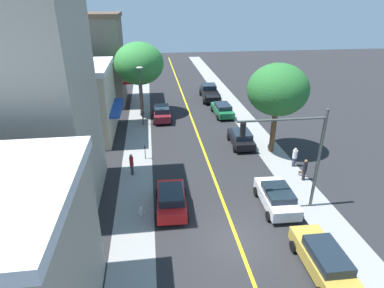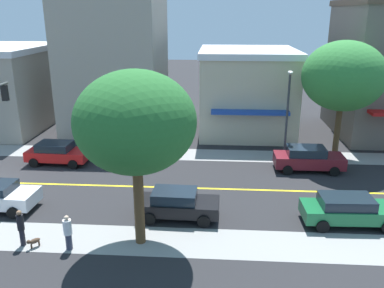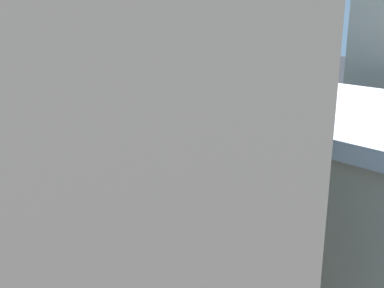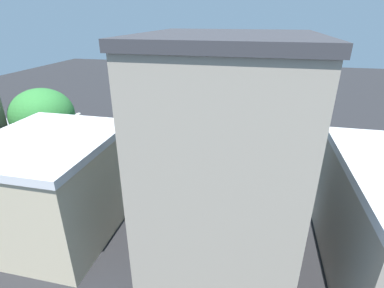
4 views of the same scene
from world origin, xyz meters
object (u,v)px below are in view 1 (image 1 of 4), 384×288
(traffic_light_mast, at_px, (296,146))
(pedestrian_red_shirt, at_px, (132,164))
(red_sedan_left_curb, at_px, (171,199))
(gold_sedan_right_curb, at_px, (324,260))
(pedestrian_black_shirt, at_px, (305,169))
(fire_hydrant, at_px, (141,212))
(white_sedan_right_curb, at_px, (277,197))
(parking_meter, at_px, (145,150))
(street_tree_right_corner, at_px, (139,64))
(maroon_sedan_left_curb, at_px, (162,113))
(black_sedan_right_curb, at_px, (241,138))
(black_pickup_truck, at_px, (209,92))
(pedestrian_white_shirt, at_px, (295,157))
(street_lamp, at_px, (141,90))
(green_sedan_right_curb, at_px, (222,109))
(small_dog, at_px, (302,172))
(street_tree_left_near, at_px, (278,90))

(traffic_light_mast, xyz_separation_m, pedestrian_red_shirt, (-10.46, 5.78, -3.60))
(red_sedan_left_curb, height_order, gold_sedan_right_curb, gold_sedan_right_curb)
(pedestrian_black_shirt, bearing_deg, pedestrian_red_shirt, -156.62)
(gold_sedan_right_curb, bearing_deg, fire_hydrant, 58.46)
(fire_hydrant, xyz_separation_m, white_sedan_right_curb, (8.96, -0.12, 0.42))
(fire_hydrant, distance_m, parking_meter, 8.14)
(red_sedan_left_curb, bearing_deg, street_tree_right_corner, 8.72)
(maroon_sedan_left_curb, bearing_deg, street_tree_right_corner, 43.90)
(red_sedan_left_curb, height_order, pedestrian_red_shirt, pedestrian_red_shirt)
(traffic_light_mast, relative_size, pedestrian_red_shirt, 3.81)
(black_sedan_right_curb, bearing_deg, black_pickup_truck, 2.47)
(black_sedan_right_curb, bearing_deg, maroon_sedan_left_curb, 43.20)
(street_tree_right_corner, bearing_deg, black_pickup_truck, 29.36)
(black_sedan_right_curb, distance_m, pedestrian_black_shirt, 7.46)
(red_sedan_left_curb, distance_m, pedestrian_white_shirt, 11.54)
(street_lamp, relative_size, white_sedan_right_curb, 1.47)
(fire_hydrant, bearing_deg, green_sedan_right_curb, 63.03)
(parking_meter, relative_size, black_pickup_truck, 0.21)
(street_lamp, bearing_deg, street_tree_right_corner, 92.24)
(red_sedan_left_curb, height_order, black_pickup_truck, black_pickup_truck)
(traffic_light_mast, bearing_deg, street_tree_right_corner, -64.36)
(white_sedan_right_curb, bearing_deg, black_pickup_truck, 1.74)
(green_sedan_right_curb, bearing_deg, black_sedan_right_curb, 177.49)
(fire_hydrant, xyz_separation_m, street_lamp, (-0.01, 16.57, 3.58))
(parking_meter, distance_m, white_sedan_right_curb, 12.00)
(parking_meter, bearing_deg, fire_hydrant, -91.70)
(parking_meter, xyz_separation_m, red_sedan_left_curb, (1.74, -7.59, -0.07))
(maroon_sedan_left_curb, xyz_separation_m, small_dog, (10.39, -14.25, -0.54))
(street_tree_left_near, distance_m, black_pickup_truck, 17.96)
(street_tree_right_corner, bearing_deg, green_sedan_right_curb, -10.99)
(black_sedan_right_curb, bearing_deg, fire_hydrant, 138.22)
(pedestrian_red_shirt, bearing_deg, green_sedan_right_curb, 73.48)
(street_tree_right_corner, relative_size, gold_sedan_right_curb, 1.76)
(parking_meter, relative_size, pedestrian_black_shirt, 0.74)
(street_lamp, height_order, pedestrian_white_shirt, street_lamp)
(white_sedan_right_curb, xyz_separation_m, pedestrian_black_shirt, (3.40, 3.08, 0.16))
(street_tree_right_corner, bearing_deg, street_lamp, -87.76)
(traffic_light_mast, bearing_deg, parking_meter, -41.72)
(red_sedan_left_curb, height_order, pedestrian_white_shirt, pedestrian_white_shirt)
(fire_hydrant, bearing_deg, street_tree_right_corner, 90.44)
(small_dog, bearing_deg, white_sedan_right_curb, -92.66)
(pedestrian_red_shirt, bearing_deg, gold_sedan_right_curb, -26.96)
(street_lamp, distance_m, gold_sedan_right_curb, 24.48)
(green_sedan_right_curb, relative_size, black_sedan_right_curb, 1.13)
(maroon_sedan_left_curb, distance_m, pedestrian_red_shirt, 12.66)
(street_tree_right_corner, bearing_deg, maroon_sedan_left_curb, -46.32)
(street_lamp, relative_size, red_sedan_left_curb, 1.48)
(red_sedan_left_curb, height_order, pedestrian_black_shirt, pedestrian_black_shirt)
(street_tree_left_near, relative_size, black_pickup_truck, 1.28)
(street_tree_left_near, xyz_separation_m, parking_meter, (-11.47, -0.15, -4.86))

